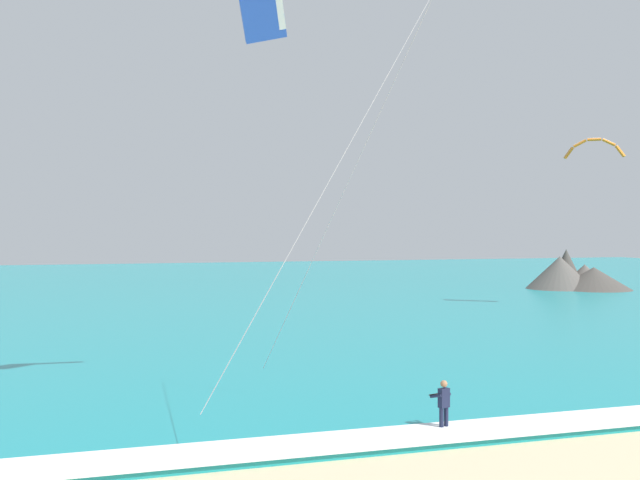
# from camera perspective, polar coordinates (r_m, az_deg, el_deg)

# --- Properties ---
(sea) EXTENTS (200.00, 120.00, 0.20)m
(sea) POSITION_cam_1_polar(r_m,az_deg,el_deg) (81.05, -7.55, -3.65)
(sea) COLOR teal
(sea) RESTS_ON ground
(surf_foam) EXTENTS (200.00, 2.18, 0.04)m
(surf_foam) POSITION_cam_1_polar(r_m,az_deg,el_deg) (25.49, 16.04, -13.27)
(surf_foam) COLOR white
(surf_foam) RESTS_ON sea
(surfboard) EXTENTS (0.82, 1.47, 0.09)m
(surfboard) POSITION_cam_1_polar(r_m,az_deg,el_deg) (24.56, 9.37, -14.26)
(surfboard) COLOR white
(surfboard) RESTS_ON ground
(kitesurfer) EXTENTS (0.62, 0.61, 1.69)m
(kitesurfer) POSITION_cam_1_polar(r_m,az_deg,el_deg) (24.35, 9.35, -12.18)
(kitesurfer) COLOR #191E38
(kitesurfer) RESTS_ON ground
(kite_distant) EXTENTS (4.12, 3.40, 1.68)m
(kite_distant) POSITION_cam_1_polar(r_m,az_deg,el_deg) (63.65, 20.08, 6.73)
(kite_distant) COLOR orange
(headland_right) EXTENTS (10.52, 9.74, 4.31)m
(headland_right) POSITION_cam_1_polar(r_m,az_deg,el_deg) (82.79, 18.83, -2.56)
(headland_right) COLOR #47423D
(headland_right) RESTS_ON ground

